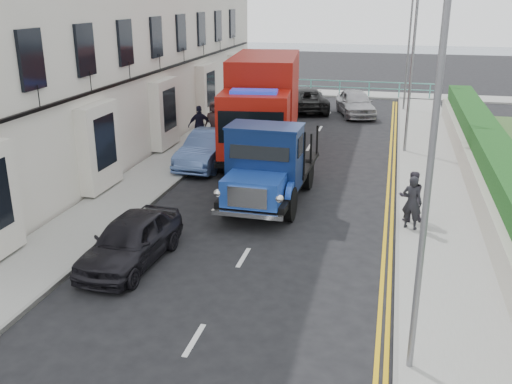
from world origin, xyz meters
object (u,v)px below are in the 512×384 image
bedford_lorry (266,170)px  parked_car_front (131,240)px  lamp_far (407,43)px  red_lorry (263,103)px  lamp_mid (409,62)px  pedestrian_east_near (412,202)px  lamp_near (422,169)px

bedford_lorry → parked_car_front: size_ratio=1.54×
lamp_far → red_lorry: bearing=-118.1°
lamp_mid → lamp_far: (0.00, 10.00, 0.00)m
pedestrian_east_near → lamp_near: bearing=107.5°
lamp_near → lamp_far: size_ratio=1.00×
lamp_mid → lamp_near: bearing=-90.0°
bedford_lorry → pedestrian_east_near: bearing=-11.3°
lamp_far → bedford_lorry: bearing=-103.8°
red_lorry → parked_car_front: (-0.89, -11.62, -1.57)m
red_lorry → bedford_lorry: bearing=-83.1°
parked_car_front → pedestrian_east_near: bearing=31.6°
lamp_near → bedford_lorry: size_ratio=1.18×
lamp_mid → bedford_lorry: bearing=-118.8°
parked_car_front → lamp_mid: bearing=65.0°
bedford_lorry → parked_car_front: 5.58m
red_lorry → parked_car_front: red_lorry is taller
lamp_mid → parked_car_front: (-6.96, -13.00, -3.34)m
lamp_far → bedford_lorry: 18.80m
lamp_mid → parked_car_front: lamp_mid is taller
red_lorry → pedestrian_east_near: red_lorry is taller
lamp_near → parked_car_front: (-6.96, 3.00, -3.34)m
bedford_lorry → parked_car_front: bearing=-115.8°
red_lorry → pedestrian_east_near: 10.06m
lamp_near → parked_car_front: bearing=156.7°
lamp_mid → red_lorry: 6.47m
lamp_near → red_lorry: 15.93m
lamp_mid → lamp_far: size_ratio=1.00×
lamp_far → parked_car_front: lamp_far is taller
lamp_near → pedestrian_east_near: bearing=88.1°
lamp_far → bedford_lorry: size_ratio=1.18×
lamp_near → lamp_mid: (0.00, 16.00, 0.00)m
lamp_far → bedford_lorry: (-4.43, -18.07, -2.72)m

